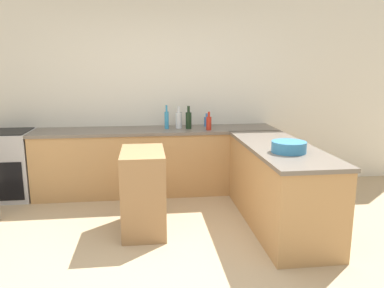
{
  "coord_description": "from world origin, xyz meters",
  "views": [
    {
      "loc": [
        -0.13,
        -2.96,
        1.72
      ],
      "look_at": [
        0.33,
        0.8,
        0.93
      ],
      "focal_mm": 35.0,
      "sensor_mm": 36.0,
      "label": 1
    }
  ],
  "objects_px": {
    "mixing_bowl": "(289,147)",
    "hot_sauce_bottle": "(209,123)",
    "wine_bottle_dark": "(189,120)",
    "vinegar_bottle_clear": "(179,120)",
    "range_oven": "(10,165)",
    "water_bottle_blue": "(207,121)",
    "dish_soap_bottle": "(167,119)",
    "island_table": "(143,191)"
  },
  "relations": [
    {
      "from": "mixing_bowl",
      "to": "vinegar_bottle_clear",
      "type": "bearing_deg",
      "value": 120.97
    },
    {
      "from": "mixing_bowl",
      "to": "hot_sauce_bottle",
      "type": "xyz_separation_m",
      "value": [
        -0.56,
        1.4,
        0.04
      ]
    },
    {
      "from": "mixing_bowl",
      "to": "hot_sauce_bottle",
      "type": "bearing_deg",
      "value": 112.04
    },
    {
      "from": "dish_soap_bottle",
      "to": "island_table",
      "type": "bearing_deg",
      "value": -104.53
    },
    {
      "from": "wine_bottle_dark",
      "to": "hot_sauce_bottle",
      "type": "bearing_deg",
      "value": -28.49
    },
    {
      "from": "island_table",
      "to": "vinegar_bottle_clear",
      "type": "relative_size",
      "value": 2.86
    },
    {
      "from": "vinegar_bottle_clear",
      "to": "mixing_bowl",
      "type": "bearing_deg",
      "value": -59.03
    },
    {
      "from": "island_table",
      "to": "wine_bottle_dark",
      "type": "xyz_separation_m",
      "value": [
        0.62,
        1.21,
        0.57
      ]
    },
    {
      "from": "island_table",
      "to": "wine_bottle_dark",
      "type": "distance_m",
      "value": 1.48
    },
    {
      "from": "wine_bottle_dark",
      "to": "vinegar_bottle_clear",
      "type": "height_order",
      "value": "wine_bottle_dark"
    },
    {
      "from": "hot_sauce_bottle",
      "to": "water_bottle_blue",
      "type": "height_order",
      "value": "hot_sauce_bottle"
    },
    {
      "from": "water_bottle_blue",
      "to": "wine_bottle_dark",
      "type": "bearing_deg",
      "value": -149.51
    },
    {
      "from": "dish_soap_bottle",
      "to": "hot_sauce_bottle",
      "type": "relative_size",
      "value": 1.31
    },
    {
      "from": "island_table",
      "to": "mixing_bowl",
      "type": "xyz_separation_m",
      "value": [
        1.44,
        -0.32,
        0.51
      ]
    },
    {
      "from": "vinegar_bottle_clear",
      "to": "hot_sauce_bottle",
      "type": "xyz_separation_m",
      "value": [
        0.38,
        -0.18,
        -0.02
      ]
    },
    {
      "from": "water_bottle_blue",
      "to": "vinegar_bottle_clear",
      "type": "bearing_deg",
      "value": -164.07
    },
    {
      "from": "vinegar_bottle_clear",
      "to": "water_bottle_blue",
      "type": "relative_size",
      "value": 1.66
    },
    {
      "from": "vinegar_bottle_clear",
      "to": "dish_soap_bottle",
      "type": "xyz_separation_m",
      "value": [
        -0.17,
        -0.02,
        0.01
      ]
    },
    {
      "from": "range_oven",
      "to": "water_bottle_blue",
      "type": "xyz_separation_m",
      "value": [
        2.64,
        0.14,
        0.51
      ]
    },
    {
      "from": "water_bottle_blue",
      "to": "dish_soap_bottle",
      "type": "bearing_deg",
      "value": -167.08
    },
    {
      "from": "wine_bottle_dark",
      "to": "vinegar_bottle_clear",
      "type": "bearing_deg",
      "value": 160.17
    },
    {
      "from": "vinegar_bottle_clear",
      "to": "dish_soap_bottle",
      "type": "height_order",
      "value": "dish_soap_bottle"
    },
    {
      "from": "mixing_bowl",
      "to": "range_oven",
      "type": "bearing_deg",
      "value": 153.98
    },
    {
      "from": "range_oven",
      "to": "water_bottle_blue",
      "type": "distance_m",
      "value": 2.69
    },
    {
      "from": "range_oven",
      "to": "hot_sauce_bottle",
      "type": "relative_size",
      "value": 3.69
    },
    {
      "from": "range_oven",
      "to": "hot_sauce_bottle",
      "type": "xyz_separation_m",
      "value": [
        2.62,
        -0.16,
        0.53
      ]
    },
    {
      "from": "hot_sauce_bottle",
      "to": "water_bottle_blue",
      "type": "bearing_deg",
      "value": 86.34
    },
    {
      "from": "dish_soap_bottle",
      "to": "water_bottle_blue",
      "type": "bearing_deg",
      "value": 12.92
    },
    {
      "from": "island_table",
      "to": "wine_bottle_dark",
      "type": "bearing_deg",
      "value": 63.01
    },
    {
      "from": "wine_bottle_dark",
      "to": "vinegar_bottle_clear",
      "type": "relative_size",
      "value": 1.02
    },
    {
      "from": "vinegar_bottle_clear",
      "to": "dish_soap_bottle",
      "type": "relative_size",
      "value": 0.95
    },
    {
      "from": "range_oven",
      "to": "hot_sauce_bottle",
      "type": "bearing_deg",
      "value": -3.49
    },
    {
      "from": "range_oven",
      "to": "mixing_bowl",
      "type": "xyz_separation_m",
      "value": [
        3.19,
        -1.56,
        0.49
      ]
    },
    {
      "from": "range_oven",
      "to": "vinegar_bottle_clear",
      "type": "bearing_deg",
      "value": 0.64
    },
    {
      "from": "mixing_bowl",
      "to": "vinegar_bottle_clear",
      "type": "height_order",
      "value": "vinegar_bottle_clear"
    },
    {
      "from": "range_oven",
      "to": "wine_bottle_dark",
      "type": "distance_m",
      "value": 2.43
    },
    {
      "from": "dish_soap_bottle",
      "to": "water_bottle_blue",
      "type": "distance_m",
      "value": 0.59
    },
    {
      "from": "island_table",
      "to": "wine_bottle_dark",
      "type": "relative_size",
      "value": 2.82
    },
    {
      "from": "range_oven",
      "to": "island_table",
      "type": "xyz_separation_m",
      "value": [
        1.75,
        -1.23,
        -0.01
      ]
    },
    {
      "from": "range_oven",
      "to": "hot_sauce_bottle",
      "type": "distance_m",
      "value": 2.68
    },
    {
      "from": "range_oven",
      "to": "island_table",
      "type": "relative_size",
      "value": 1.03
    },
    {
      "from": "dish_soap_bottle",
      "to": "mixing_bowl",
      "type": "bearing_deg",
      "value": -54.53
    }
  ]
}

